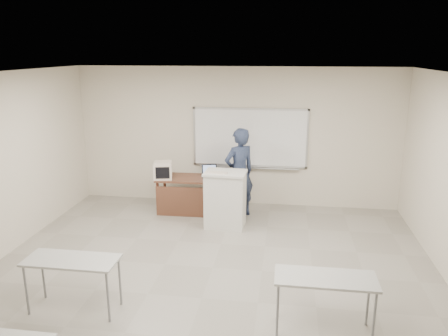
% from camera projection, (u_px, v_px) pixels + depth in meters
% --- Properties ---
extents(floor, '(7.00, 8.00, 0.01)m').
position_uv_depth(floor, '(202.00, 299.00, 6.05)').
color(floor, gray).
rests_on(floor, ground).
extents(whiteboard, '(2.48, 0.10, 1.31)m').
position_uv_depth(whiteboard, '(250.00, 139.00, 9.41)').
color(whiteboard, white).
rests_on(whiteboard, floor).
extents(student_desks, '(4.40, 2.20, 0.73)m').
position_uv_depth(student_desks, '(176.00, 311.00, 4.58)').
color(student_desks, '#A9ABA4').
rests_on(student_desks, floor).
extents(instructor_desk, '(1.38, 0.69, 0.75)m').
position_uv_depth(instructor_desk, '(189.00, 189.00, 9.07)').
color(instructor_desk, brown).
rests_on(instructor_desk, floor).
extents(podium, '(0.78, 0.57, 1.10)m').
position_uv_depth(podium, '(225.00, 199.00, 8.39)').
color(podium, '#BAB7B1').
rests_on(podium, floor).
extents(crt_monitor, '(0.37, 0.42, 0.35)m').
position_uv_depth(crt_monitor, '(163.00, 170.00, 9.04)').
color(crt_monitor, beige).
rests_on(crt_monitor, instructor_desk).
extents(laptop, '(0.32, 0.29, 0.23)m').
position_uv_depth(laptop, '(210.00, 174.00, 9.20)').
color(laptop, black).
rests_on(laptop, instructor_desk).
extents(mouse, '(0.11, 0.08, 0.04)m').
position_uv_depth(mouse, '(214.00, 180.00, 8.85)').
color(mouse, '#96979C').
rests_on(mouse, instructor_desk).
extents(keyboard, '(0.42, 0.17, 0.02)m').
position_uv_depth(keyboard, '(216.00, 173.00, 8.15)').
color(keyboard, beige).
rests_on(keyboard, podium).
extents(presenter, '(0.80, 0.76, 1.84)m').
position_uv_depth(presenter, '(239.00, 173.00, 8.84)').
color(presenter, black).
rests_on(presenter, floor).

